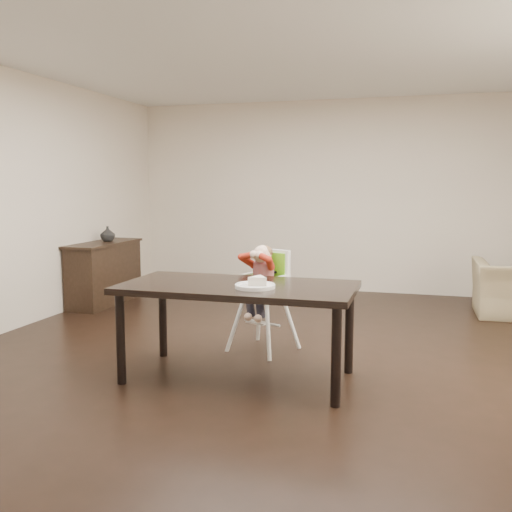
% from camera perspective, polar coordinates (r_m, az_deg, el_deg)
% --- Properties ---
extents(ground, '(7.00, 7.00, 0.00)m').
position_cam_1_polar(ground, '(4.98, 2.93, -10.58)').
color(ground, black).
rests_on(ground, ground).
extents(room_walls, '(6.02, 7.02, 2.71)m').
position_cam_1_polar(room_walls, '(4.75, 3.07, 11.25)').
color(room_walls, beige).
rests_on(room_walls, ground).
extents(dining_table, '(1.80, 0.90, 0.75)m').
position_cam_1_polar(dining_table, '(4.43, -1.81, -3.85)').
color(dining_table, black).
rests_on(dining_table, ground).
extents(high_chair, '(0.52, 0.52, 0.97)m').
position_cam_1_polar(high_chair, '(5.20, 0.88, -2.02)').
color(high_chair, white).
rests_on(high_chair, ground).
extents(plate, '(0.39, 0.39, 0.09)m').
position_cam_1_polar(plate, '(4.25, 0.02, -2.82)').
color(plate, white).
rests_on(plate, dining_table).
extents(sideboard, '(0.44, 1.26, 0.79)m').
position_cam_1_polar(sideboard, '(7.53, -14.92, -1.63)').
color(sideboard, black).
rests_on(sideboard, ground).
extents(vase, '(0.20, 0.20, 0.19)m').
position_cam_1_polar(vase, '(7.56, -14.62, 2.12)').
color(vase, '#99999E').
rests_on(vase, sideboard).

